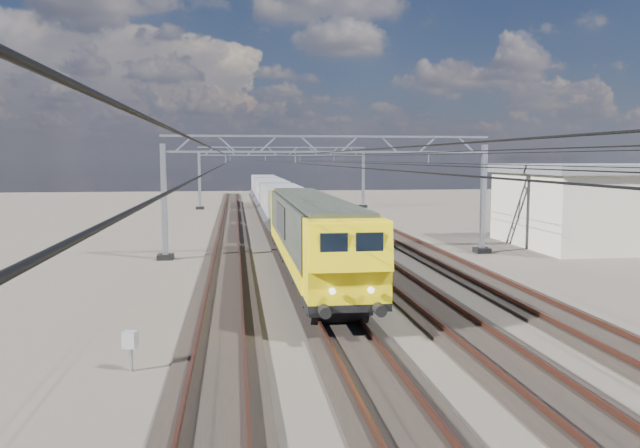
{
  "coord_description": "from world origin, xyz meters",
  "views": [
    {
      "loc": [
        -5.48,
        -32.21,
        5.76
      ],
      "look_at": [
        -1.17,
        -0.52,
        2.4
      ],
      "focal_mm": 35.0,
      "sensor_mm": 36.0,
      "label": 1
    }
  ],
  "objects": [
    {
      "name": "hopper_wagon_lead",
      "position": [
        -2.0,
        14.08,
        2.23
      ],
      "size": [
        3.38,
        13.0,
        3.25
      ],
      "color": "black",
      "rests_on": "ground"
    },
    {
      "name": "catenary_gantry_far",
      "position": [
        0.0,
        40.0,
        3.91
      ],
      "size": [
        19.9,
        0.9,
        7.11
      ],
      "color": "#9CA0AA",
      "rests_on": "ground"
    },
    {
      "name": "track_inner_east",
      "position": [
        2.0,
        0.0,
        0.07
      ],
      "size": [
        2.6,
        140.0,
        0.3
      ],
      "color": "black",
      "rests_on": "ground"
    },
    {
      "name": "track_outer_west",
      "position": [
        -6.0,
        0.0,
        0.07
      ],
      "size": [
        2.6,
        140.0,
        0.3
      ],
      "color": "black",
      "rests_on": "ground"
    },
    {
      "name": "locomotive",
      "position": [
        -2.0,
        -3.62,
        2.33
      ],
      "size": [
        2.76,
        21.1,
        3.62
      ],
      "color": "black",
      "rests_on": "ground"
    },
    {
      "name": "catenary_gantry_mid",
      "position": [
        0.0,
        4.0,
        3.91
      ],
      "size": [
        19.9,
        0.9,
        7.11
      ],
      "color": "#9CA0AA",
      "rests_on": "ground"
    },
    {
      "name": "track_outer_east",
      "position": [
        6.0,
        0.0,
        0.07
      ],
      "size": [
        2.6,
        140.0,
        0.3
      ],
      "color": "black",
      "rests_on": "ground"
    },
    {
      "name": "hopper_wagon_third",
      "position": [
        -2.0,
        42.48,
        2.23
      ],
      "size": [
        3.38,
        13.0,
        3.25
      ],
      "color": "black",
      "rests_on": "ground"
    },
    {
      "name": "hopper_wagon_mid",
      "position": [
        -2.0,
        28.28,
        2.23
      ],
      "size": [
        3.38,
        13.0,
        3.25
      ],
      "color": "black",
      "rests_on": "ground"
    },
    {
      "name": "track_loco",
      "position": [
        -2.0,
        0.0,
        0.07
      ],
      "size": [
        2.6,
        140.0,
        0.3
      ],
      "color": "black",
      "rests_on": "ground"
    },
    {
      "name": "ground",
      "position": [
        0.0,
        0.0,
        0.0
      ],
      "size": [
        160.0,
        160.0,
        0.0
      ],
      "primitive_type": "plane",
      "color": "#2B2720",
      "rests_on": "ground"
    },
    {
      "name": "trackside_cabinet",
      "position": [
        -8.36,
        -15.21,
        0.84
      ],
      "size": [
        0.44,
        0.38,
        1.11
      ],
      "rotation": [
        0.0,
        0.0,
        -0.33
      ],
      "color": "#9CA0AA",
      "rests_on": "ground"
    },
    {
      "name": "overhead_wires",
      "position": [
        0.0,
        8.0,
        5.75
      ],
      "size": [
        12.03,
        140.0,
        0.53
      ],
      "color": "black",
      "rests_on": "ground"
    }
  ]
}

